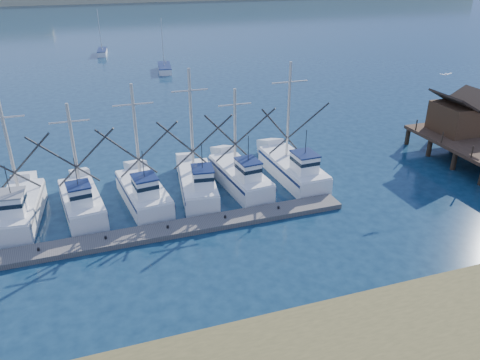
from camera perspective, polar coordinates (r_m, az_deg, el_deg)
name	(u,v)px	position (r m, az deg, el deg)	size (l,w,h in m)	color
ground	(298,266)	(28.48, 7.14, -10.39)	(500.00, 500.00, 0.00)	#0C2136
floating_dock	(153,233)	(31.52, -10.57, -6.37)	(27.26, 1.82, 0.36)	#5E5854
trawler_fleet	(138,192)	(35.27, -12.36, -1.41)	(27.02, 9.30, 9.85)	white
sailboat_near	(165,68)	(77.73, -9.18, 13.29)	(2.72, 6.57, 8.10)	white
sailboat_far	(102,52)	(94.21, -16.44, 14.74)	(2.17, 5.81, 8.10)	white
flying_gull	(446,74)	(42.85, 23.79, 11.71)	(1.17, 0.21, 0.21)	white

